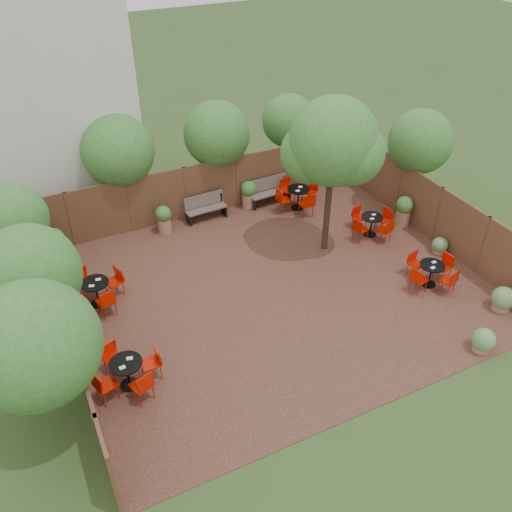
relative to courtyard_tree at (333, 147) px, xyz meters
name	(u,v)px	position (x,y,z in m)	size (l,w,h in m)	color
ground	(276,288)	(-2.40, -1.14, -3.66)	(80.00, 80.00, 0.00)	#354F23
courtyard_paving	(276,287)	(-2.40, -1.14, -3.65)	(12.00, 10.00, 0.02)	#3A1D17
fence_back	(212,187)	(-2.40, 3.86, -2.66)	(12.00, 0.08, 2.00)	#50331E
fence_left	(67,323)	(-8.40, -1.14, -2.66)	(0.08, 10.00, 2.00)	#50331E
fence_right	(437,214)	(3.60, -1.14, -2.66)	(0.08, 10.00, 2.00)	#50331E
neighbour_building	(51,98)	(-6.90, 6.86, 0.34)	(5.00, 4.00, 8.00)	beige
overhang_foliage	(173,191)	(-4.65, 1.18, -0.96)	(15.73, 10.72, 2.63)	#2F6A22
courtyard_tree	(333,147)	(0.00, 0.00, 0.00)	(2.82, 2.72, 5.14)	black
park_bench_left	(205,207)	(-2.85, 3.48, -3.17)	(1.52, 0.55, 0.92)	brown
park_bench_right	(269,191)	(-0.30, 3.49, -3.13)	(1.63, 0.61, 0.99)	brown
bistro_tables	(265,263)	(-2.42, -0.45, -3.19)	(10.86, 7.33, 0.93)	black
planters	(218,217)	(-2.77, 2.45, -3.06)	(11.92, 4.10, 1.16)	#97654B
low_shrubs	(482,300)	(2.41, -4.56, -3.32)	(2.59, 4.48, 0.73)	#97654B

